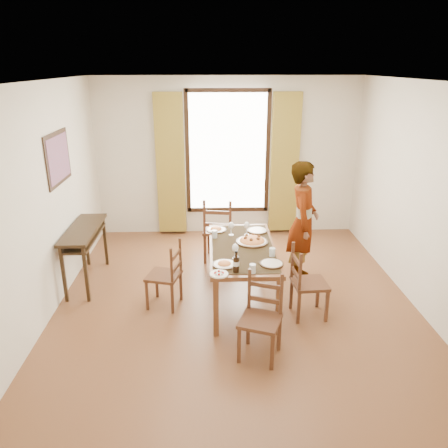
{
  "coord_description": "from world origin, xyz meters",
  "views": [
    {
      "loc": [
        -0.33,
        -4.95,
        2.88
      ],
      "look_at": [
        -0.15,
        0.14,
        1.0
      ],
      "focal_mm": 35.0,
      "sensor_mm": 36.0,
      "label": 1
    }
  ],
  "objects_px": {
    "man": "(303,223)",
    "pasta_platter": "(252,239)",
    "console_table": "(84,236)"
  },
  "relations": [
    {
      "from": "man",
      "to": "pasta_platter",
      "type": "xyz_separation_m",
      "value": [
        -0.74,
        -0.46,
        -0.04
      ]
    },
    {
      "from": "console_table",
      "to": "pasta_platter",
      "type": "xyz_separation_m",
      "value": [
        2.24,
        -0.49,
        0.12
      ]
    },
    {
      "from": "pasta_platter",
      "to": "console_table",
      "type": "bearing_deg",
      "value": 167.74
    },
    {
      "from": "man",
      "to": "pasta_platter",
      "type": "bearing_deg",
      "value": 136.05
    },
    {
      "from": "console_table",
      "to": "man",
      "type": "distance_m",
      "value": 2.98
    },
    {
      "from": "console_table",
      "to": "man",
      "type": "relative_size",
      "value": 0.71
    },
    {
      "from": "console_table",
      "to": "man",
      "type": "xyz_separation_m",
      "value": [
        2.97,
        -0.03,
        0.16
      ]
    },
    {
      "from": "man",
      "to": "pasta_platter",
      "type": "height_order",
      "value": "man"
    },
    {
      "from": "console_table",
      "to": "pasta_platter",
      "type": "bearing_deg",
      "value": -12.26
    },
    {
      "from": "console_table",
      "to": "pasta_platter",
      "type": "height_order",
      "value": "pasta_platter"
    }
  ]
}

